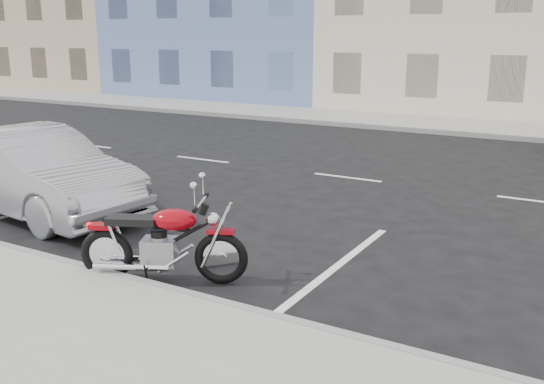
% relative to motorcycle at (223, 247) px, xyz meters
% --- Properties ---
extents(ground, '(120.00, 120.00, 0.00)m').
position_rel_motorcycle_xyz_m(ground, '(1.02, 6.28, -0.50)').
color(ground, black).
rests_on(ground, ground).
extents(sidewalk_far, '(80.00, 3.40, 0.15)m').
position_rel_motorcycle_xyz_m(sidewalk_far, '(-3.98, 14.98, -0.42)').
color(sidewalk_far, gray).
rests_on(sidewalk_far, ground).
extents(curb_far, '(80.00, 0.12, 0.16)m').
position_rel_motorcycle_xyz_m(curb_far, '(-3.98, 13.28, -0.42)').
color(curb_far, gray).
rests_on(curb_far, ground).
extents(motorcycle, '(2.03, 1.09, 1.10)m').
position_rel_motorcycle_xyz_m(motorcycle, '(0.00, 0.00, 0.00)').
color(motorcycle, black).
rests_on(motorcycle, ground).
extents(sedan_silver, '(4.76, 2.16, 1.51)m').
position_rel_motorcycle_xyz_m(sedan_silver, '(-4.67, 0.92, 0.26)').
color(sedan_silver, '#98999F').
rests_on(sedan_silver, ground).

